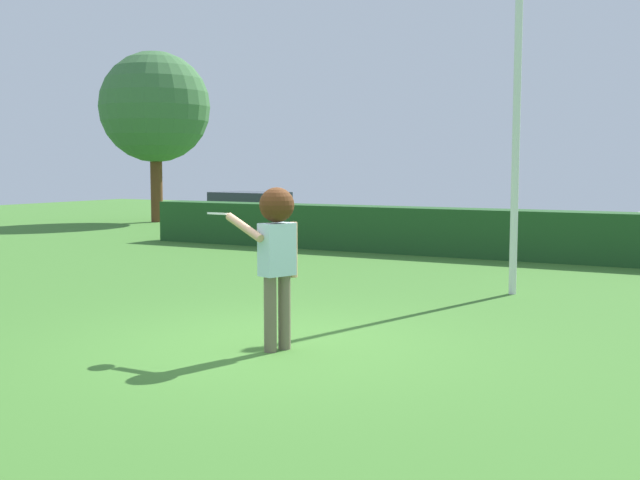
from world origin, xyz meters
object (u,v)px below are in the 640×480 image
(lamppost, at_px, (517,101))
(parked_car_green, at_px, (250,210))
(frisbee, at_px, (218,214))
(willow_tree, at_px, (155,108))
(person, at_px, (276,243))

(lamppost, height_order, parked_car_green, lamppost)
(frisbee, xyz_separation_m, willow_tree, (-13.67, 15.10, 2.70))
(frisbee, height_order, willow_tree, willow_tree)
(lamppost, bearing_deg, willow_tree, 147.58)
(lamppost, bearing_deg, frisbee, -112.39)
(frisbee, relative_size, parked_car_green, 0.06)
(frisbee, xyz_separation_m, lamppost, (2.10, 5.09, 1.56))
(lamppost, xyz_separation_m, willow_tree, (-15.77, 10.01, 1.14))
(person, xyz_separation_m, parked_car_green, (-8.98, 13.06, -0.51))
(willow_tree, bearing_deg, person, -46.23)
(willow_tree, bearing_deg, lamppost, -32.42)
(person, distance_m, willow_tree, 21.06)
(frisbee, bearing_deg, parked_car_green, 122.11)
(lamppost, distance_m, parked_car_green, 13.29)
(person, relative_size, lamppost, 0.33)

